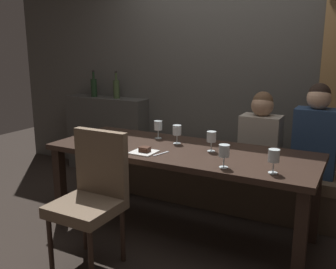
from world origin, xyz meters
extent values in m
plane|color=black|center=(0.00, 0.00, 0.00)|extent=(9.00, 9.00, 0.00)
cube|color=#4C4944|center=(0.00, 1.22, 1.50)|extent=(6.00, 0.12, 3.00)
cube|color=#413E3A|center=(-1.55, 1.04, 0.47)|extent=(1.10, 0.28, 0.95)
cube|color=black|center=(-1.03, -0.35, 0.35)|extent=(0.08, 0.08, 0.69)
cube|color=black|center=(1.03, -0.35, 0.35)|extent=(0.08, 0.08, 0.69)
cube|color=black|center=(-1.03, 0.35, 0.35)|extent=(0.08, 0.08, 0.69)
cube|color=black|center=(1.03, 0.35, 0.35)|extent=(0.08, 0.08, 0.69)
cube|color=#302119|center=(0.00, 0.00, 0.72)|extent=(2.20, 0.84, 0.04)
cube|color=#4A3C2E|center=(0.00, 0.70, 0.17)|extent=(2.50, 0.40, 0.35)
cube|color=brown|center=(0.00, 0.70, 0.40)|extent=(2.50, 0.44, 0.10)
cylinder|color=#302119|center=(-0.53, -0.98, 0.21)|extent=(0.04, 0.04, 0.42)
cylinder|color=#302119|center=(-0.17, -0.98, 0.21)|extent=(0.04, 0.04, 0.42)
cylinder|color=#302119|center=(-0.53, -0.62, 0.21)|extent=(0.04, 0.04, 0.42)
cylinder|color=#302119|center=(-0.17, -0.62, 0.21)|extent=(0.04, 0.04, 0.42)
cube|color=brown|center=(-0.35, -0.80, 0.46)|extent=(0.44, 0.44, 0.08)
cube|color=brown|center=(-0.35, -0.61, 0.74)|extent=(0.44, 0.06, 0.48)
cube|color=#9E9384|center=(0.49, 0.67, 0.70)|extent=(0.36, 0.24, 0.50)
sphere|color=tan|center=(0.49, 0.67, 1.04)|extent=(0.20, 0.20, 0.20)
sphere|color=brown|center=(0.49, 0.68, 1.08)|extent=(0.18, 0.18, 0.18)
cube|color=navy|center=(0.95, 0.72, 0.75)|extent=(0.36, 0.24, 0.59)
sphere|color=tan|center=(0.95, 0.72, 1.14)|extent=(0.20, 0.20, 0.20)
sphere|color=black|center=(0.95, 0.73, 1.17)|extent=(0.18, 0.18, 0.18)
cylinder|color=black|center=(-1.73, 1.03, 1.06)|extent=(0.08, 0.08, 0.22)
cylinder|color=black|center=(-1.73, 1.03, 1.21)|extent=(0.03, 0.03, 0.09)
cylinder|color=black|center=(-1.73, 1.03, 1.27)|extent=(0.03, 0.03, 0.02)
cylinder|color=#384728|center=(-1.38, 1.02, 1.06)|extent=(0.08, 0.08, 0.22)
cylinder|color=#384728|center=(-1.38, 1.02, 1.21)|extent=(0.03, 0.03, 0.09)
cylinder|color=black|center=(-1.38, 1.02, 1.27)|extent=(0.03, 0.03, 0.02)
cylinder|color=silver|center=(0.25, 0.05, 0.74)|extent=(0.06, 0.06, 0.00)
cylinder|color=silver|center=(0.25, 0.05, 0.78)|extent=(0.01, 0.01, 0.07)
cylinder|color=silver|center=(0.25, 0.05, 0.86)|extent=(0.08, 0.08, 0.08)
cylinder|color=gold|center=(0.25, 0.05, 0.84)|extent=(0.07, 0.07, 0.04)
cylinder|color=silver|center=(-0.10, 0.13, 0.74)|extent=(0.06, 0.06, 0.00)
cylinder|color=silver|center=(-0.10, 0.13, 0.78)|extent=(0.01, 0.01, 0.07)
cylinder|color=silver|center=(-0.10, 0.13, 0.86)|extent=(0.08, 0.08, 0.08)
cylinder|color=silver|center=(-0.34, 0.23, 0.74)|extent=(0.06, 0.06, 0.00)
cylinder|color=silver|center=(-0.34, 0.23, 0.78)|extent=(0.01, 0.01, 0.07)
cylinder|color=silver|center=(-0.34, 0.23, 0.86)|extent=(0.08, 0.08, 0.08)
cylinder|color=silver|center=(0.48, -0.30, 0.74)|extent=(0.06, 0.06, 0.00)
cylinder|color=silver|center=(0.48, -0.30, 0.78)|extent=(0.01, 0.01, 0.07)
cylinder|color=silver|center=(0.48, -0.30, 0.86)|extent=(0.08, 0.08, 0.08)
cylinder|color=silver|center=(0.81, -0.26, 0.74)|extent=(0.06, 0.06, 0.00)
cylinder|color=silver|center=(0.81, -0.26, 0.78)|extent=(0.01, 0.01, 0.07)
cylinder|color=silver|center=(0.81, -0.26, 0.86)|extent=(0.08, 0.08, 0.08)
cylinder|color=gold|center=(0.81, -0.26, 0.84)|extent=(0.07, 0.07, 0.04)
cube|color=white|center=(-0.21, -0.25, 0.74)|extent=(0.19, 0.19, 0.01)
cube|color=#381E14|center=(-0.20, -0.25, 0.77)|extent=(0.08, 0.06, 0.04)
cube|color=silver|center=(-0.07, -0.22, 0.74)|extent=(0.06, 0.17, 0.01)
cube|color=silver|center=(-0.70, -0.24, 0.74)|extent=(0.13, 0.13, 0.01)
camera|label=1|loc=(1.30, -2.67, 1.56)|focal=39.81mm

